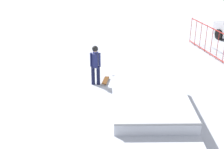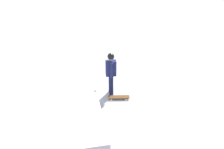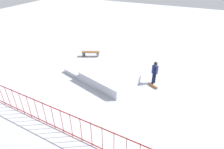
{
  "view_description": "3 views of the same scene",
  "coord_description": "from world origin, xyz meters",
  "views": [
    {
      "loc": [
        9.58,
        -3.9,
        5.75
      ],
      "look_at": [
        -0.95,
        -0.64,
        0.9
      ],
      "focal_mm": 49.92,
      "sensor_mm": 36.0,
      "label": 1
    },
    {
      "loc": [
        1.77,
        6.43,
        5.9
      ],
      "look_at": [
        -2.04,
        -0.76,
        1.0
      ],
      "focal_mm": 42.24,
      "sensor_mm": 36.0,
      "label": 2
    },
    {
      "loc": [
        -4.3,
        10.61,
        7.54
      ],
      "look_at": [
        0.66,
        0.07,
        0.6
      ],
      "focal_mm": 30.44,
      "sensor_mm": 36.0,
      "label": 3
    }
  ],
  "objects": [
    {
      "name": "skateboard",
      "position": [
        -2.22,
        -0.54,
        0.08
      ],
      "size": [
        0.8,
        0.54,
        0.09
      ],
      "rotation": [
        0.0,
        0.0,
        2.68
      ],
      "color": "#593314",
      "rests_on": "ground"
    },
    {
      "name": "ground_plane",
      "position": [
        0.0,
        0.0,
        0.0
      ],
      "size": [
        60.0,
        60.0,
        0.0
      ],
      "primitive_type": "plane",
      "color": "#B2B7C1"
    },
    {
      "name": "skate_ramp",
      "position": [
        1.26,
        0.08,
        0.32
      ],
      "size": [
        5.92,
        4.03,
        0.74
      ],
      "rotation": [
        0.0,
        0.0,
        -0.29
      ],
      "color": "silver",
      "rests_on": "ground"
    },
    {
      "name": "skater",
      "position": [
        -2.12,
        -1.0,
        1.01
      ],
      "size": [
        0.43,
        0.42,
        1.73
      ],
      "rotation": [
        0.0,
        0.0,
        2.79
      ],
      "color": "black",
      "rests_on": "ground"
    }
  ]
}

